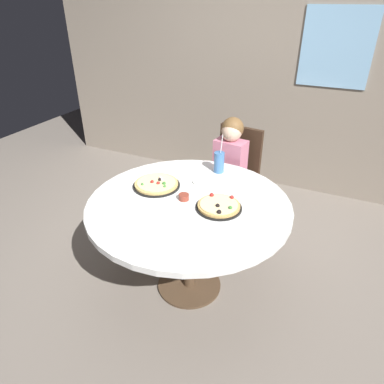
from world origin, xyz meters
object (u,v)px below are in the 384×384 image
Objects in this scene: chair_wooden at (234,174)px; plate_small at (204,181)px; dining_table at (189,213)px; pizza_veggie at (219,206)px; sauce_bowl at (184,197)px; pizza_cheese at (157,184)px; soda_cup at (219,162)px; diner_child at (225,187)px.

chair_wooden is 5.28× the size of plate_small.
dining_table is 0.95m from chair_wooden.
pizza_veggie is at bearing -52.88° from plate_small.
sauce_bowl is (-0.06, -0.92, 0.24)m from chair_wooden.
pizza_cheese is at bearing 161.70° from sauce_bowl.
soda_cup is at bearing 51.80° from pizza_cheese.
chair_wooden is 0.88× the size of diner_child.
diner_child is 6.01× the size of plate_small.
pizza_veggie is (0.20, -0.93, 0.24)m from chair_wooden.
soda_cup is at bearing 111.03° from pizza_veggie.
pizza_veggie is at bearing 2.56° from dining_table.
diner_child is 15.46× the size of sauce_bowl.
soda_cup is at bearing -83.63° from diner_child.
plate_small is at bearing 127.12° from pizza_veggie.
pizza_cheese is at bearing 161.80° from dining_table.
plate_small is at bearing 85.40° from sauce_bowl.
dining_table is 0.32m from plate_small.
pizza_veggie is 0.25m from sauce_bowl.
sauce_bowl is at bearing -97.10° from soda_cup.
diner_child is 3.21× the size of pizza_cheese.
pizza_cheese reaches higher than sauce_bowl.
dining_table is 0.53m from soda_cup.
dining_table is at bearing -18.20° from pizza_cheese.
pizza_veggie is 0.54m from soda_cup.
plate_small is at bearing 93.66° from dining_table.
diner_child reaches higher than soda_cup.
soda_cup reaches higher than dining_table.
plate_small is (0.28, 0.21, -0.01)m from pizza_cheese.
soda_cup is (0.32, 0.41, 0.06)m from pizza_cheese.
plate_small is at bearing -92.98° from chair_wooden.
plate_small is (0.02, 0.30, -0.02)m from sauce_bowl.
plate_small is at bearing -91.21° from diner_child.
chair_wooden is at bearing 87.02° from plate_small.
pizza_veggie is (0.21, 0.01, 0.10)m from dining_table.
chair_wooden is 2.82× the size of pizza_cheese.
sauce_bowl is at bearing -18.30° from pizza_cheese.
diner_child is at bearing 66.06° from pizza_cheese.
chair_wooden is at bearing 82.70° from diner_child.
chair_wooden is 3.19× the size of pizza_veggie.
diner_child reaches higher than chair_wooden.
diner_child is (-0.02, -0.18, -0.05)m from chair_wooden.
soda_cup reaches higher than sauce_bowl.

